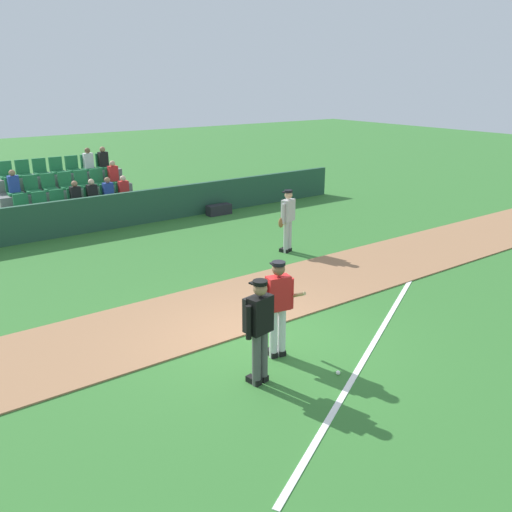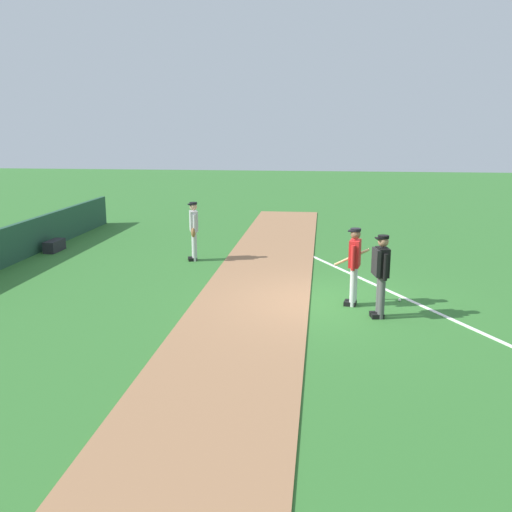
# 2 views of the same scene
# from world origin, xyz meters

# --- Properties ---
(ground_plane) EXTENTS (80.00, 80.00, 0.00)m
(ground_plane) POSITION_xyz_m (0.00, 0.00, 0.00)
(ground_plane) COLOR #33702D
(infield_dirt_path) EXTENTS (28.00, 2.63, 0.03)m
(infield_dirt_path) POSITION_xyz_m (0.00, 1.74, 0.01)
(infield_dirt_path) COLOR #9E704C
(infield_dirt_path) RESTS_ON ground
(foul_line_chalk) EXTENTS (10.61, 5.79, 0.01)m
(foul_line_chalk) POSITION_xyz_m (3.00, -0.50, 0.01)
(foul_line_chalk) COLOR white
(foul_line_chalk) RESTS_ON ground
(batter_red_jersey) EXTENTS (0.63, 0.80, 1.76)m
(batter_red_jersey) POSITION_xyz_m (-0.06, -0.54, 0.97)
(batter_red_jersey) COLOR silver
(batter_red_jersey) RESTS_ON ground
(umpire_home_plate) EXTENTS (0.58, 0.35, 1.76)m
(umpire_home_plate) POSITION_xyz_m (-0.83, -1.05, 1.00)
(umpire_home_plate) COLOR #4C4C4C
(umpire_home_plate) RESTS_ON ground
(runner_grey_jersey) EXTENTS (0.67, 0.39, 1.76)m
(runner_grey_jersey) POSITION_xyz_m (3.81, 3.97, 0.96)
(runner_grey_jersey) COLOR #B2B2B2
(runner_grey_jersey) RESTS_ON ground
(baseball) EXTENTS (0.07, 0.07, 0.07)m
(baseball) POSITION_xyz_m (0.36, -1.63, 0.04)
(baseball) COLOR white
(baseball) RESTS_ON ground
(equipment_bag) EXTENTS (0.90, 0.36, 0.36)m
(equipment_bag) POSITION_xyz_m (4.57, 8.76, 0.18)
(equipment_bag) COLOR #232328
(equipment_bag) RESTS_ON ground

